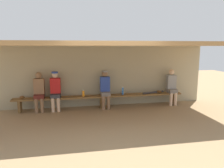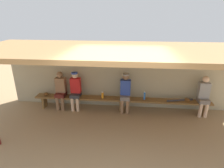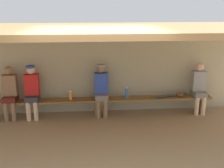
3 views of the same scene
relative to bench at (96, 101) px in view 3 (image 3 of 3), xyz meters
name	(u,v)px [view 3 (image 3 of 3)]	position (x,y,z in m)	size (l,w,h in m)	color
ground_plane	(98,145)	(0.00, -1.55, -0.39)	(24.00, 24.00, 0.00)	#9E7F59
back_wall	(95,70)	(0.00, 0.45, 0.71)	(8.00, 0.20, 2.20)	tan
dugout_roof	(95,30)	(0.00, -0.85, 1.87)	(8.00, 2.80, 0.12)	#9E7547
bench	(96,101)	(0.00, 0.00, 0.00)	(6.00, 0.36, 0.46)	brown
player_shirtless_tan	(101,88)	(0.15, 0.00, 0.36)	(0.34, 0.42, 1.34)	slate
player_middle	(10,91)	(-2.10, 0.00, 0.34)	(0.34, 0.42, 1.34)	#591E19
player_in_red	(32,90)	(-1.57, 0.00, 0.36)	(0.34, 0.42, 1.34)	#333338
player_near_post	(199,86)	(2.69, 0.00, 0.34)	(0.34, 0.42, 1.34)	slate
water_bottle_orange	(71,96)	(-0.63, -0.02, 0.18)	(0.08, 0.08, 0.23)	orange
water_bottle_green	(127,93)	(0.79, 0.02, 0.21)	(0.07, 0.07, 0.28)	blue
baseball_glove_dark_brown	(180,95)	(2.20, 0.02, 0.12)	(0.24, 0.17, 0.09)	brown
baseball_bat	(171,95)	(1.96, 0.00, 0.11)	(0.07, 0.07, 0.88)	#333338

